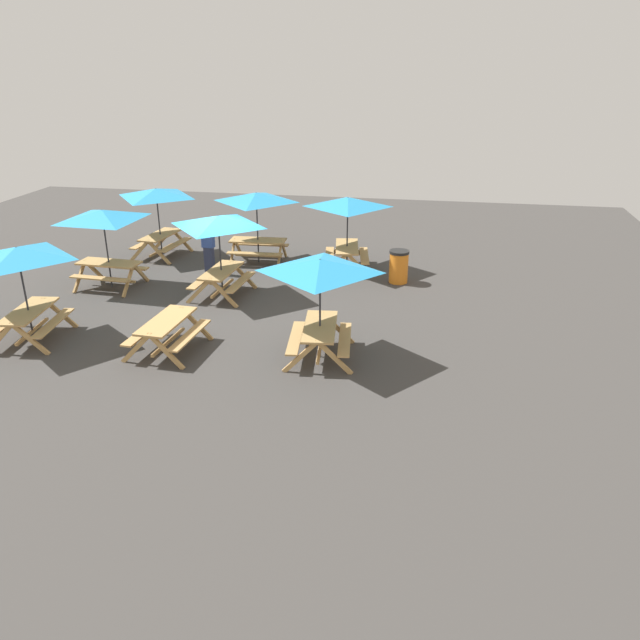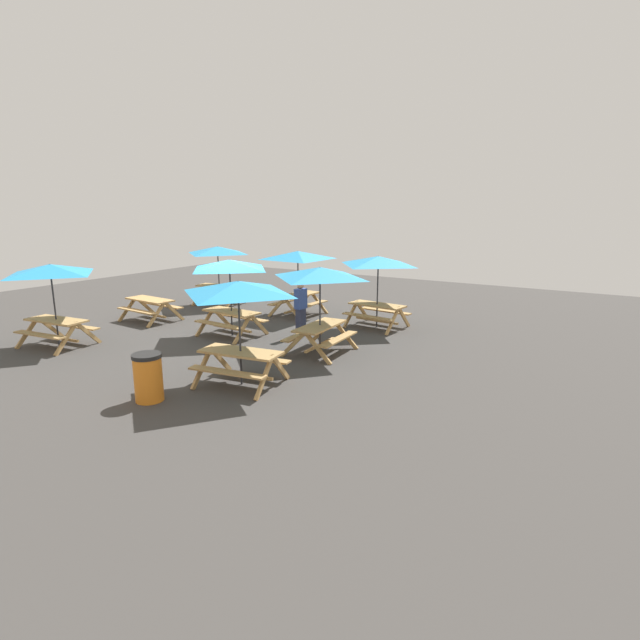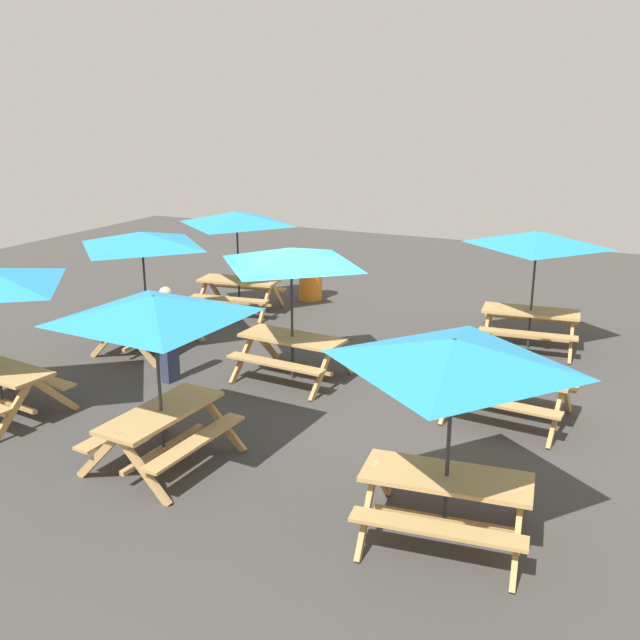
{
  "view_description": "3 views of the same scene",
  "coord_description": "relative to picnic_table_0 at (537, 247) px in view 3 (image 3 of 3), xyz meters",
  "views": [
    {
      "loc": [
        -15.7,
        -5.7,
        6.22
      ],
      "look_at": [
        -3.26,
        -3.44,
        0.9
      ],
      "focal_mm": 35.0,
      "sensor_mm": 36.0,
      "label": 1
    },
    {
      "loc": [
        10.06,
        -11.11,
        3.85
      ],
      "look_at": [
        3.36,
        -0.18,
        0.9
      ],
      "focal_mm": 28.0,
      "sensor_mm": 36.0,
      "label": 2
    },
    {
      "loc": [
        -5.29,
        10.18,
        4.56
      ],
      "look_at": [
        -0.08,
        -0.68,
        0.9
      ],
      "focal_mm": 40.0,
      "sensor_mm": 36.0,
      "label": 3
    }
  ],
  "objects": [
    {
      "name": "ground_plane",
      "position": [
        3.26,
        3.44,
        -1.99
      ],
      "size": [
        28.37,
        28.37,
        0.0
      ],
      "primitive_type": "plane",
      "color": "#3D3A38",
      "rests_on": "ground"
    },
    {
      "name": "picnic_table_0",
      "position": [
        0.0,
        0.0,
        0.0
      ],
      "size": [
        2.21,
        2.21,
        2.34
      ],
      "rotation": [
        0.0,
        0.0,
        0.11
      ],
      "color": "tan",
      "rests_on": "ground"
    },
    {
      "name": "picnic_table_1",
      "position": [
        6.61,
        3.26,
        0.0
      ],
      "size": [
        2.09,
        2.09,
        2.34
      ],
      "rotation": [
        0.0,
        0.0,
        1.62
      ],
      "color": "tan",
      "rests_on": "ground"
    },
    {
      "name": "picnic_table_2",
      "position": [
        3.49,
        6.87,
        0.0
      ],
      "size": [
        2.82,
        2.82,
        2.34
      ],
      "rotation": [
        0.0,
        0.0,
        1.52
      ],
      "color": "tan",
      "rests_on": "ground"
    },
    {
      "name": "picnic_table_3",
      "position": [
        -0.3,
        3.48,
        -1.43
      ],
      "size": [
        1.89,
        1.63,
        0.81
      ],
      "rotation": [
        0.0,
        0.0,
        -0.07
      ],
      "color": "tan",
      "rests_on": "ground"
    },
    {
      "name": "picnic_table_5",
      "position": [
        6.4,
        0.3,
        0.0
      ],
      "size": [
        2.27,
        2.27,
        2.34
      ],
      "rotation": [
        0.0,
        0.0,
        0.15
      ],
      "color": "tan",
      "rests_on": "ground"
    },
    {
      "name": "picnic_table_6",
      "position": [
        3.39,
        3.42,
        0.0
      ],
      "size": [
        2.12,
        2.12,
        2.34
      ],
      "rotation": [
        0.0,
        0.0,
        -0.06
      ],
      "color": "tan",
      "rests_on": "ground"
    },
    {
      "name": "picnic_table_7",
      "position": [
        -0.32,
        6.91,
        0.0
      ],
      "size": [
        2.24,
        2.24,
        2.34
      ],
      "rotation": [
        0.0,
        0.0,
        0.13
      ],
      "color": "tan",
      "rests_on": "ground"
    },
    {
      "name": "trash_bin_orange",
      "position": [
        5.43,
        -1.4,
        -1.49
      ],
      "size": [
        0.59,
        0.59,
        0.98
      ],
      "color": "orange",
      "rests_on": "ground"
    },
    {
      "name": "person_standing",
      "position": [
        5.21,
        4.44,
        -1.1
      ],
      "size": [
        0.26,
        0.38,
        1.67
      ],
      "rotation": [
        0.0,
        0.0,
        1.45
      ],
      "color": "#2D334C",
      "rests_on": "ground"
    }
  ]
}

